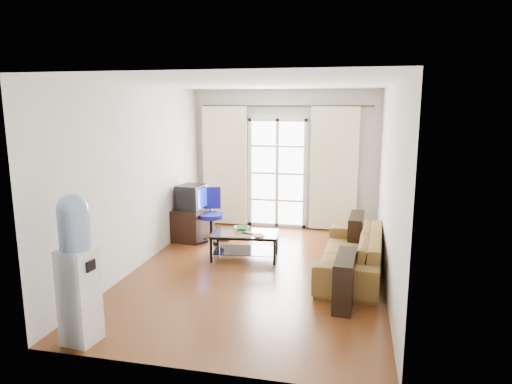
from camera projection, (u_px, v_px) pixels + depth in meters
floor at (257, 271)px, 6.71m from camera, size 5.20×5.20×0.00m
ceiling at (257, 83)px, 6.19m from camera, size 5.20×5.20×0.00m
wall_back at (285, 159)px, 8.94m from camera, size 3.60×0.02×2.70m
wall_front at (194, 230)px, 3.96m from camera, size 3.60×0.02×2.70m
wall_left at (140, 177)px, 6.83m from camera, size 0.02×5.20×2.70m
wall_right at (389, 186)px, 6.07m from camera, size 0.02×5.20×2.70m
french_door at (277, 173)px, 8.97m from camera, size 1.16×0.06×2.15m
curtain_rod at (285, 106)px, 8.65m from camera, size 3.30×0.04×0.04m
curtain_left at (225, 166)px, 9.11m from camera, size 0.90×0.07×2.35m
curtain_right at (334, 169)px, 8.65m from camera, size 0.90×0.07×2.35m
radiator at (325, 213)px, 8.87m from camera, size 0.64×0.12×0.64m
sofa at (351, 252)px, 6.60m from camera, size 2.22×1.08×0.62m
coffee_table at (245, 242)px, 7.24m from camera, size 1.10×0.70×0.42m
bowl at (241, 228)px, 7.35m from camera, size 0.36×0.36×0.06m
book at (254, 236)px, 7.00m from camera, size 0.33×0.33×0.02m
remote at (248, 233)px, 7.15m from camera, size 0.18×0.08×0.02m
tv_stand at (193, 223)px, 8.30m from camera, size 0.60×0.83×0.57m
crt_tv at (191, 197)px, 8.15m from camera, size 0.53×0.53×0.43m
task_chair at (211, 226)px, 8.14m from camera, size 0.84×0.84×0.95m
water_cooler at (77, 267)px, 4.58m from camera, size 0.36×0.36×1.56m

